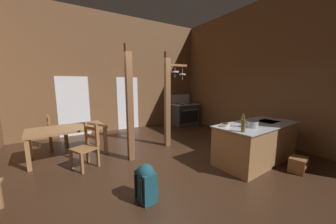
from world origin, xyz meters
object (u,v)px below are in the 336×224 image
dining_table (68,131)px  mixing_bowl_on_counter (225,125)px  ladderback_chair_by_post (56,132)px  backpack (146,182)px  step_stool (298,163)px  bottle_tall_on_counter (243,121)px  stove_range (184,114)px  ladderback_chair_near_window (86,147)px  kitchen_island (256,142)px  stockpot_on_counter (252,124)px  bottle_short_on_counter (243,126)px

dining_table → mixing_bowl_on_counter: size_ratio=9.87×
dining_table → ladderback_chair_by_post: (-0.28, 0.92, -0.20)m
mixing_bowl_on_counter → backpack: bearing=-174.1°
step_stool → dining_table: (-4.00, 3.37, 0.47)m
bottle_tall_on_counter → step_stool: bearing=-43.4°
stove_range → ladderback_chair_near_window: (-4.24, -2.21, -0.03)m
dining_table → mixing_bowl_on_counter: 3.76m
dining_table → bottle_tall_on_counter: bottle_tall_on_counter is taller
kitchen_island → step_stool: 0.87m
kitchen_island → dining_table: 4.56m
step_stool → backpack: (-3.07, 0.78, 0.14)m
kitchen_island → ladderback_chair_near_window: size_ratio=2.34×
ladderback_chair_by_post → stockpot_on_counter: bearing=-45.6°
ladderback_chair_near_window → ladderback_chair_by_post: same height
dining_table → mixing_bowl_on_counter: (2.89, -2.38, 0.27)m
stove_range → bottle_tall_on_counter: size_ratio=4.46×
kitchen_island → mixing_bowl_on_counter: (-0.86, 0.20, 0.48)m
ladderback_chair_by_post → bottle_tall_on_counter: bearing=-45.4°
stove_range → step_stool: size_ratio=3.23×
bottle_tall_on_counter → backpack: bearing=179.8°
backpack → bottle_short_on_counter: bottle_short_on_counter is taller
step_stool → ladderback_chair_near_window: size_ratio=0.43×
bottle_tall_on_counter → bottle_short_on_counter: size_ratio=0.93×
stockpot_on_counter → bottle_short_on_counter: 0.48m
stockpot_on_counter → mixing_bowl_on_counter: 0.55m
stove_range → kitchen_island: bearing=-101.5°
kitchen_island → backpack: 2.83m
step_stool → bottle_tall_on_counter: 1.40m
ladderback_chair_near_window → bottle_short_on_counter: bottle_short_on_counter is taller
mixing_bowl_on_counter → stockpot_on_counter: bearing=-40.9°
ladderback_chair_near_window → backpack: 1.83m
ladderback_chair_by_post → kitchen_island: bearing=-40.9°
dining_table → stockpot_on_counter: 4.30m
step_stool → ladderback_chair_near_window: 4.47m
ladderback_chair_near_window → stockpot_on_counter: (3.00, -1.87, 0.52)m
ladderback_chair_near_window → ladderback_chair_by_post: (-0.59, 1.79, 0.00)m
ladderback_chair_near_window → stockpot_on_counter: 3.57m
step_stool → dining_table: size_ratio=0.23×
stockpot_on_counter → bottle_tall_on_counter: 0.19m
stockpot_on_counter → bottle_short_on_counter: bearing=-165.5°
kitchen_island → bottle_short_on_counter: bottle_short_on_counter is taller
ladderback_chair_near_window → backpack: (0.62, -1.72, -0.14)m
step_stool → bottle_tall_on_counter: size_ratio=1.38×
step_stool → bottle_short_on_counter: bearing=156.3°
backpack → stockpot_on_counter: (2.38, -0.15, 0.66)m
dining_table → stockpot_on_counter: stockpot_on_counter is taller
ladderback_chair_by_post → backpack: size_ratio=1.59×
kitchen_island → bottle_short_on_counter: (-0.91, -0.28, 0.57)m
kitchen_island → bottle_tall_on_counter: (-0.57, -0.01, 0.56)m
stove_range → bottle_tall_on_counter: 4.20m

